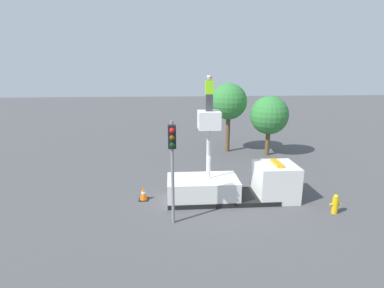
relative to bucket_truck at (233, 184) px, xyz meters
The scene contains 8 objects.
ground_plane 1.07m from the bucket_truck, behind, with size 120.00×120.00×0.00m, color #4C4C4F.
bucket_truck is the anchor object (origin of this frame).
worker 5.00m from the bucket_truck, behind, with size 0.40×0.26×1.75m.
traffic_light_pole 4.78m from the bucket_truck, 143.02° to the right, with size 0.34×0.57×4.75m.
fire_hydrant 5.03m from the bucket_truck, 23.09° to the right, with size 0.53×0.29×0.98m.
traffic_cone_rear 4.86m from the bucket_truck, behind, with size 0.53×0.53×0.75m.
tree_left_bg 9.66m from the bucket_truck, 61.27° to the left, with size 3.04×3.04×4.78m.
tree_right_bg 10.21m from the bucket_truck, 81.18° to the left, with size 2.97×2.97×5.72m.
Camera 1 is at (-2.68, -14.79, 6.91)m, focal length 28.00 mm.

